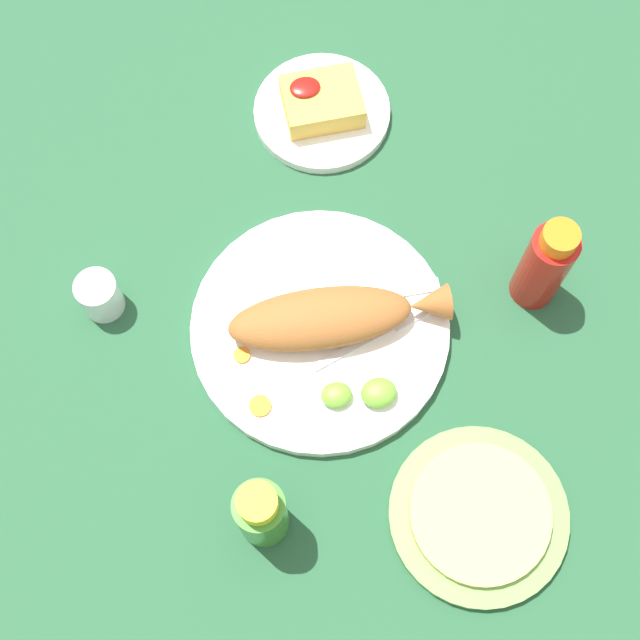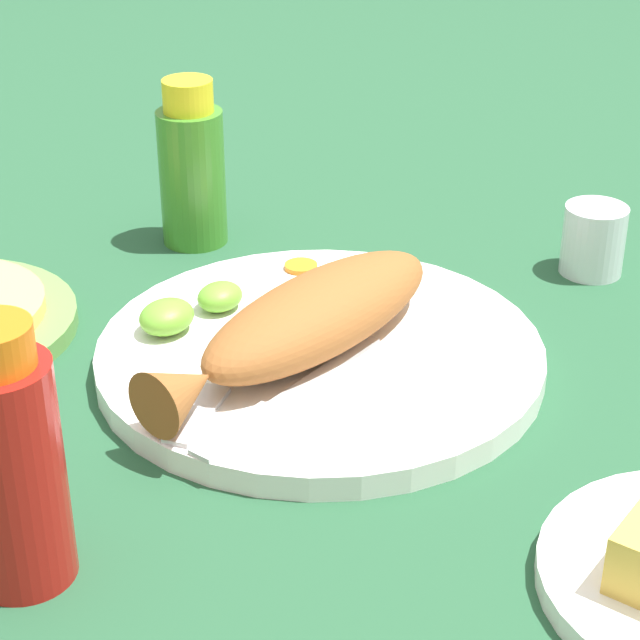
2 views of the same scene
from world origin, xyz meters
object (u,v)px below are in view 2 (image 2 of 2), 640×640
at_px(hot_sauce_bottle_green, 192,169).
at_px(hot_sauce_bottle_red, 7,462).
at_px(main_plate, 320,355).
at_px(fork_near, 281,401).
at_px(fried_fish, 307,320).
at_px(salt_cup, 593,244).
at_px(fork_far, 224,381).

bearing_deg(hot_sauce_bottle_green, hot_sauce_bottle_red, -150.87).
relative_size(main_plate, hot_sauce_bottle_green, 2.20).
bearing_deg(fork_near, hot_sauce_bottle_red, -6.57).
bearing_deg(hot_sauce_bottle_red, fried_fish, -0.30).
bearing_deg(fried_fish, salt_cup, -14.71).
height_order(main_plate, salt_cup, salt_cup).
xyz_separation_m(hot_sauce_bottle_red, hot_sauce_bottle_green, (0.39, 0.22, -0.01)).
relative_size(fork_near, fork_far, 1.03).
relative_size(fried_fish, hot_sauce_bottle_red, 1.76).
xyz_separation_m(main_plate, fork_near, (-0.08, -0.03, 0.01)).
bearing_deg(salt_cup, fork_near, 168.91).
height_order(hot_sauce_bottle_red, salt_cup, hot_sauce_bottle_red).
bearing_deg(fork_near, fried_fish, -156.26).
height_order(fork_far, salt_cup, salt_cup).
bearing_deg(main_plate, fork_far, 165.02).
xyz_separation_m(hot_sauce_bottle_green, salt_cup, (0.15, -0.31, -0.04)).
distance_m(fork_near, salt_cup, 0.34).
xyz_separation_m(fork_near, salt_cup, (0.34, -0.07, 0.01)).
distance_m(main_plate, hot_sauce_bottle_red, 0.28).
xyz_separation_m(fork_near, hot_sauce_bottle_red, (-0.20, 0.03, 0.05)).
relative_size(fork_near, hot_sauce_bottle_red, 1.19).
relative_size(main_plate, fried_fish, 1.17).
bearing_deg(fork_near, fork_far, -86.09).
height_order(fork_near, fork_far, same).
distance_m(main_plate, fork_near, 0.08).
bearing_deg(hot_sauce_bottle_green, fried_fish, -120.00).
bearing_deg(main_plate, fried_fish, 175.98).
bearing_deg(salt_cup, hot_sauce_bottle_red, 170.04).
bearing_deg(hot_sauce_bottle_green, fork_far, -134.29).
bearing_deg(salt_cup, main_plate, 160.54).
bearing_deg(salt_cup, fork_far, 161.58).
height_order(fork_far, hot_sauce_bottle_green, hot_sauce_bottle_green).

